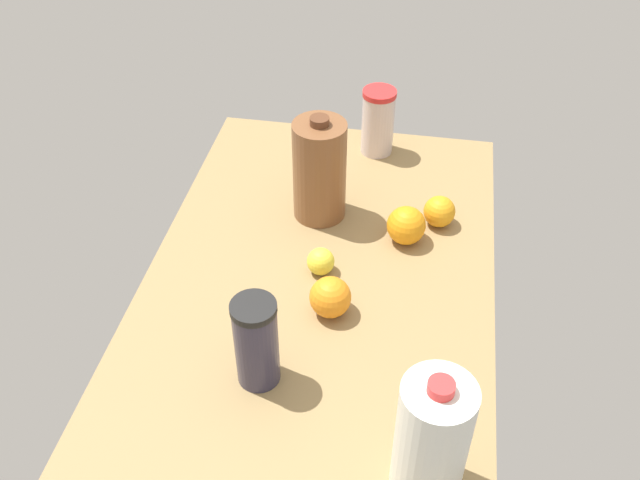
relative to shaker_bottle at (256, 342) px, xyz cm
name	(u,v)px	position (x,y,z in cm)	size (l,w,h in cm)	color
countertop	(320,279)	(29.74, -6.54, -11.32)	(120.00, 76.00, 3.00)	olive
shaker_bottle	(256,342)	(0.00, 0.00, 0.00)	(8.42, 8.42, 19.57)	#302D44
milk_jug	(432,441)	(-17.08, -32.47, 2.92)	(11.73, 11.73, 27.05)	white
tumbler_cup	(378,121)	(80.20, -13.17, -0.66)	(8.83, 8.83, 18.24)	beige
chocolate_milk_jug	(320,170)	(51.04, -2.66, 2.77)	(12.51, 12.51, 26.75)	brown
orange_far_back	(439,211)	(51.76, -31.28, -6.06)	(7.53, 7.53, 7.53)	orange
orange_by_jug	(330,297)	(18.92, -10.59, -5.47)	(8.70, 8.70, 8.70)	orange
lemon_near_front	(319,261)	(30.57, -6.08, -6.77)	(6.11, 6.11, 6.11)	yellow
orange_loose	(406,225)	(44.38, -24.01, -5.32)	(9.00, 9.00, 9.00)	orange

